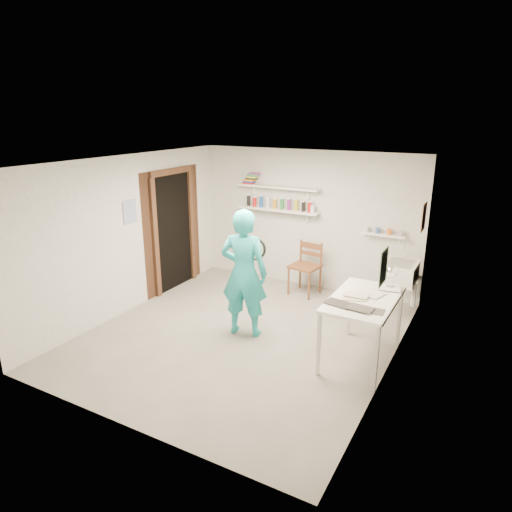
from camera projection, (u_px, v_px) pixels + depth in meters
The scene contains 27 objects.
floor at pixel (242, 335), 6.42m from camera, with size 4.00×4.50×0.02m, color slate.
ceiling at pixel (241, 161), 5.69m from camera, with size 4.00×4.50×0.02m, color silver.
wall_back at pixel (307, 220), 7.95m from camera, with size 4.00×0.02×2.40m, color silver.
wall_front at pixel (117, 317), 4.17m from camera, with size 4.00×0.02×2.40m, color silver.
wall_left at pixel (128, 235), 6.98m from camera, with size 0.02×4.50×2.40m, color silver.
wall_right at pixel (395, 278), 5.14m from camera, with size 0.02×4.50×2.40m, color silver.
doorway_recess at pixel (173, 232), 7.91m from camera, with size 0.02×0.90×2.00m, color black.
corridor_box at pixel (142, 225), 8.21m from camera, with size 1.40×1.50×2.10m, color brown.
door_lintel at pixel (171, 171), 7.58m from camera, with size 0.06×1.05×0.10m, color brown.
door_jamb_near at pixel (155, 239), 7.48m from camera, with size 0.06×0.10×2.00m, color brown.
door_jamb_far at pixel (192, 226), 8.31m from camera, with size 0.06×0.10×2.00m, color brown.
shelf_lower at pixel (278, 210), 8.02m from camera, with size 1.50×0.22×0.03m, color white.
shelf_upper at pixel (278, 187), 7.90m from camera, with size 1.50×0.22×0.03m, color white.
ledge_shelf at pixel (383, 235), 7.28m from camera, with size 0.70×0.14×0.03m, color white.
poster_left at pixel (130, 212), 6.90m from camera, with size 0.01×0.28×0.36m, color #334C7F.
poster_right_a at pixel (424, 217), 6.55m from camera, with size 0.01×0.34×0.42m, color #995933.
poster_right_b at pixel (384, 267), 4.60m from camera, with size 0.01×0.30×0.38m, color #3F724C.
belfast_sink at pixel (400, 272), 6.83m from camera, with size 0.48×0.60×0.30m, color white.
man at pixel (244, 273), 6.20m from camera, with size 0.65×0.43×1.79m, color #22A6AC.
wall_clock at pixel (255, 249), 6.27m from camera, with size 0.32×0.32×0.04m, color beige.
wooden_chair at pixel (305, 266), 7.72m from camera, with size 0.46×0.44×0.99m, color brown.
work_table at pixel (362, 329), 5.65m from camera, with size 0.75×1.26×0.84m, color white.
desk_lamp at pixel (392, 272), 5.79m from camera, with size 0.16×0.16×0.16m, color silver.
spray_cans at pixel (278, 204), 7.99m from camera, with size 1.32×0.06×0.17m.
book_stack at pixel (251, 178), 8.12m from camera, with size 0.30×0.14×0.20m.
ledge_pots at pixel (383, 231), 7.26m from camera, with size 0.48×0.07×0.09m.
papers at pixel (364, 297), 5.52m from camera, with size 0.30×0.22×0.03m.
Camera 1 is at (2.94, -4.99, 2.99)m, focal length 32.00 mm.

